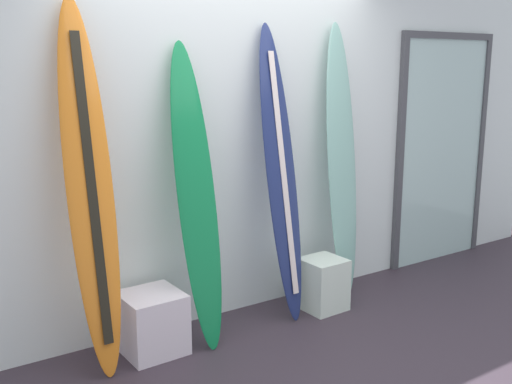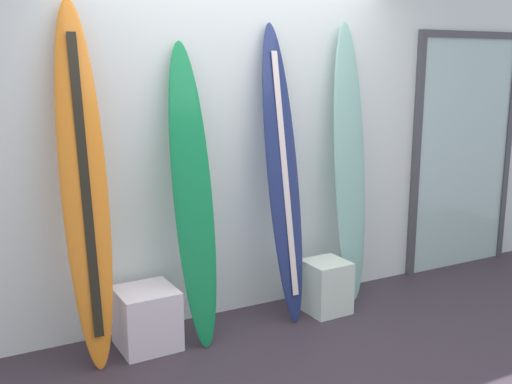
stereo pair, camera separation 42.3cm
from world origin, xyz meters
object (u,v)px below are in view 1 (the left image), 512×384
Objects in this scene: surfboard_sunset at (90,192)px; display_block_left at (323,284)px; surfboard_emerald at (197,198)px; surfboard_navy at (281,174)px; glass_door at (442,146)px; surfboard_seafoam at (342,163)px; display_block_center at (152,323)px.

display_block_left is (1.74, -0.10, -0.92)m from surfboard_sunset.
surfboard_emerald is 0.94× the size of surfboard_navy.
display_block_left is at bearing -168.85° from glass_door.
surfboard_sunset is 0.72m from surfboard_emerald.
surfboard_navy is 0.65m from surfboard_seafoam.
surfboard_seafoam is at bearing 5.69° from surfboard_navy.
surfboard_navy is 2.06m from glass_door.
surfboard_seafoam is (1.36, 0.10, 0.10)m from surfboard_emerald.
surfboard_sunset reaches higher than glass_door.
display_block_left is (1.04, -0.08, -0.79)m from surfboard_emerald.
display_block_center is 3.26m from glass_door.
surfboard_seafoam reaches higher than surfboard_navy.
display_block_left is (0.32, -0.12, -0.88)m from surfboard_navy.
glass_door is (3.12, 0.26, 0.90)m from display_block_center.
surfboard_navy is at bearing 159.92° from display_block_left.
surfboard_seafoam is 1.41m from glass_door.
surfboard_seafoam is at bearing 2.38° from surfboard_sunset.
surfboard_navy is at bearing -174.31° from surfboard_seafoam.
surfboard_navy reaches higher than glass_door.
surfboard_navy is at bearing 2.11° from display_block_center.
display_block_center is at bearing 176.76° from display_block_left.
surfboard_navy is at bearing 2.93° from surfboard_emerald.
display_block_center is (0.35, -0.02, -0.92)m from surfboard_sunset.
surfboard_sunset reaches higher than surfboard_seafoam.
surfboard_emerald is 1.37m from surfboard_seafoam.
surfboard_sunset reaches higher than display_block_center.
surfboard_sunset reaches higher than surfboard_emerald.
surfboard_sunset is at bearing 177.12° from display_block_center.
surfboard_emerald is (0.70, -0.02, -0.13)m from surfboard_sunset.
surfboard_sunset is 1.06× the size of glass_door.
surfboard_seafoam is 1.94m from display_block_center.
surfboard_emerald is 5.04× the size of display_block_left.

